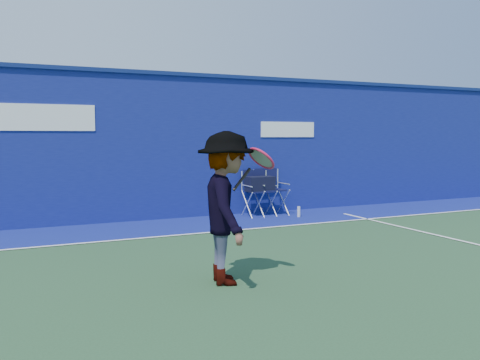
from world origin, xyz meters
name	(u,v)px	position (x,y,z in m)	size (l,w,h in m)	color
ground	(233,287)	(0.00, 0.00, 0.00)	(80.00, 80.00, 0.00)	#254527
stadium_wall	(131,146)	(0.00, 5.20, 1.55)	(24.00, 0.50, 3.08)	navy
out_of_bounds_strip	(146,229)	(0.00, 4.10, 0.00)	(24.00, 1.80, 0.01)	navy
court_lines	(214,274)	(0.00, 0.60, 0.01)	(24.00, 12.00, 0.01)	white
directors_chair_left	(259,197)	(2.66, 4.59, 0.42)	(0.60, 0.54, 1.00)	silver
directors_chair_right	(271,200)	(2.96, 4.61, 0.32)	(0.61, 0.55, 1.03)	silver
water_bottle	(299,212)	(3.36, 4.07, 0.12)	(0.07, 0.07, 0.23)	silver
tennis_player	(227,208)	(0.01, 0.21, 0.91)	(1.03, 1.29, 1.81)	#EA4738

